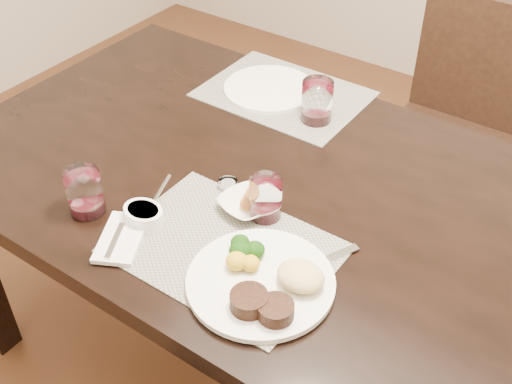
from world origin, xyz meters
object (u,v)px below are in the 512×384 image
Objects in this scene: chair_far at (456,117)px; dinner_plate at (266,282)px; cracker_bowl at (248,204)px; wine_glass_near at (265,200)px; steak_knife at (306,284)px; far_plate at (269,89)px.

chair_far is 2.97× the size of dinner_plate.
wine_glass_near is (0.04, 0.01, 0.03)m from cracker_bowl.
steak_knife is 0.91× the size of far_plate.
cracker_bowl is (-0.14, -1.06, 0.27)m from chair_far.
dinner_plate reaches higher than far_plate.
chair_far is 1.10m from cracker_bowl.
chair_far is at bearing 82.42° from cracker_bowl.
far_plate is at bearing 154.42° from steak_knife.
far_plate is (-0.30, 0.47, -0.04)m from wine_glass_near.
cracker_bowl is at bearing -61.24° from far_plate.
dinner_plate is 0.08m from steak_knife.
far_plate is (-0.43, 0.65, -0.01)m from dinner_plate.
chair_far is 3.34× the size of far_plate.
wine_glass_near reaches higher than dinner_plate.
wine_glass_near is at bearing 170.08° from steak_knife.
cracker_bowl is 0.54m from far_plate.
wine_glass_near reaches higher than cracker_bowl.
dinner_plate is at bearing -88.61° from chair_far.
cracker_bowl is (-0.17, 0.18, -0.00)m from dinner_plate.
cracker_bowl is at bearing -170.75° from wine_glass_near.
chair_far is 3.67× the size of steak_knife.
chair_far reaches higher than dinner_plate.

